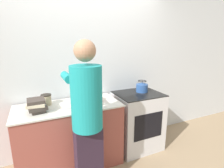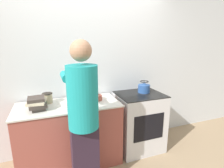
% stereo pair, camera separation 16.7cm
% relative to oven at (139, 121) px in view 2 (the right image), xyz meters
% --- Properties ---
extents(wall_back, '(8.00, 0.05, 2.60)m').
position_rel_oven_xyz_m(wall_back, '(-0.70, 0.37, 0.84)').
color(wall_back, silver).
rests_on(wall_back, ground_plane).
extents(counter, '(1.36, 0.63, 0.89)m').
position_rel_oven_xyz_m(counter, '(-1.08, 0.01, -0.01)').
color(counter, '#9E4C42').
rests_on(counter, ground_plane).
extents(oven, '(0.70, 0.59, 0.92)m').
position_rel_oven_xyz_m(oven, '(0.00, 0.00, 0.00)').
color(oven, silver).
rests_on(oven, ground_plane).
extents(person, '(0.37, 0.60, 1.73)m').
position_rel_oven_xyz_m(person, '(-0.98, -0.52, 0.49)').
color(person, '#2C1E2D').
rests_on(person, ground_plane).
extents(cutting_board, '(0.38, 0.21, 0.02)m').
position_rel_oven_xyz_m(cutting_board, '(-0.98, -0.02, 0.44)').
color(cutting_board, silver).
rests_on(cutting_board, counter).
extents(knife, '(0.20, 0.08, 0.01)m').
position_rel_oven_xyz_m(knife, '(-0.96, 0.01, 0.45)').
color(knife, silver).
rests_on(knife, cutting_board).
extents(kettle, '(0.19, 0.19, 0.18)m').
position_rel_oven_xyz_m(kettle, '(0.10, 0.06, 0.54)').
color(kettle, '#284C8C').
rests_on(kettle, oven).
extents(bowl_prep, '(0.14, 0.14, 0.07)m').
position_rel_oven_xyz_m(bowl_prep, '(-0.67, 0.04, 0.47)').
color(bowl_prep, '#9E4738').
rests_on(bowl_prep, counter).
extents(canister_jar, '(0.13, 0.13, 0.14)m').
position_rel_oven_xyz_m(canister_jar, '(-1.33, 0.16, 0.50)').
color(canister_jar, tan).
rests_on(canister_jar, counter).
extents(book_stack, '(0.24, 0.27, 0.16)m').
position_rel_oven_xyz_m(book_stack, '(-1.45, -0.05, 0.51)').
color(book_stack, '#423833').
rests_on(book_stack, counter).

